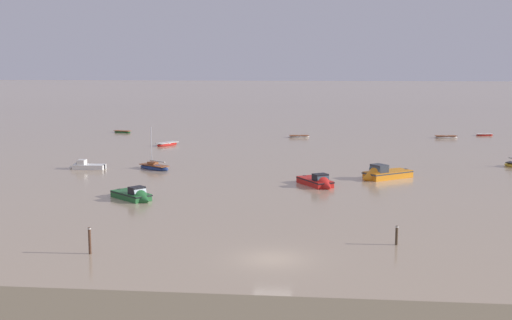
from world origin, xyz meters
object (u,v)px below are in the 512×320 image
Objects in this scene: rowboat_moored_3 at (484,135)px; mooring_post_right at (90,241)px; motorboat_moored_3 at (381,176)px; mooring_post_left at (397,236)px; rowboat_moored_1 at (167,144)px; motorboat_moored_5 at (84,167)px; rowboat_moored_2 at (446,137)px; rowboat_moored_6 at (122,132)px; motorboat_moored_1 at (319,184)px; motorboat_moored_2 at (136,197)px; rowboat_moored_5 at (299,137)px; sailboat_moored_1 at (154,167)px.

rowboat_moored_3 is 1.56× the size of mooring_post_right.
mooring_post_left is (-1.20, -25.95, 0.28)m from motorboat_moored_3.
motorboat_moored_5 is (-4.59, -22.59, 0.07)m from rowboat_moored_1.
mooring_post_left is 0.76× the size of mooring_post_right.
rowboat_moored_2 reaches higher than rowboat_moored_6.
motorboat_moored_1 is at bearing 104.57° from mooring_post_left.
motorboat_moored_3 is at bearing 65.79° from rowboat_moored_2.
rowboat_moored_3 is 85.76m from mooring_post_right.
rowboat_moored_1 is 2.83× the size of mooring_post_left.
motorboat_moored_5 is (-11.03, 16.54, -0.04)m from motorboat_moored_2.
rowboat_moored_3 is (44.48, 57.57, -0.16)m from motorboat_moored_2.
motorboat_moored_5 is at bearing -42.39° from motorboat_moored_3.
motorboat_moored_1 is 28.83m from motorboat_moored_5.
rowboat_moored_2 is at bearing 14.21° from rowboat_moored_6.
rowboat_moored_6 is 2.37× the size of mooring_post_left.
mooring_post_right reaches higher than rowboat_moored_3.
rowboat_moored_5 is 64.75m from mooring_post_left.
rowboat_moored_6 is 79.55m from mooring_post_left.
mooring_post_right is (-14.82, -25.12, 0.54)m from motorboat_moored_1.
rowboat_moored_1 is 0.81× the size of sailboat_moored_1.
motorboat_moored_2 is at bearing -7.20° from motorboat_moored_3.
rowboat_moored_3 is 0.59× the size of sailboat_moored_1.
rowboat_moored_5 is at bearing 80.65° from mooring_post_right.
mooring_post_right reaches higher than motorboat_moored_5.
motorboat_moored_3 reaches higher than rowboat_moored_1.
motorboat_moored_5 is 40.00m from rowboat_moored_6.
mooring_post_left is at bearing 50.30° from motorboat_moored_3.
sailboat_moored_1 reaches higher than rowboat_moored_5.
rowboat_moored_1 is at bearing -101.73° from motorboat_moored_5.
motorboat_moored_3 is 59.57m from rowboat_moored_6.
motorboat_moored_5 is (-55.51, -41.03, 0.12)m from rowboat_moored_3.
motorboat_moored_1 reaches higher than mooring_post_left.
rowboat_moored_1 is at bearing -174.21° from motorboat_moored_1.
motorboat_moored_5 is at bearing 164.74° from motorboat_moored_2.
mooring_post_left is at bearing 11.25° from motorboat_moored_2.
rowboat_moored_5 is 1.82× the size of mooring_post_right.
mooring_post_left is (-15.22, -65.76, 0.48)m from rowboat_moored_2.
motorboat_moored_5 is at bearing -153.34° from rowboat_moored_3.
motorboat_moored_3 is at bearing -154.43° from sailboat_moored_1.
motorboat_moored_3 is 1.79× the size of rowboat_moored_6.
motorboat_moored_5 is 2.24× the size of mooring_post_right.
mooring_post_left is (22.03, -12.61, 0.36)m from motorboat_moored_2.
sailboat_moored_1 reaches higher than mooring_post_left.
rowboat_moored_2 is 67.50m from mooring_post_left.
rowboat_moored_1 is 39.65m from motorboat_moored_2.
motorboat_moored_2 is 25.39m from mooring_post_left.
rowboat_moored_2 is at bearing 177.67° from rowboat_moored_5.
rowboat_moored_3 is 69.03m from motorboat_moored_5.
rowboat_moored_5 is at bearing -80.59° from sailboat_moored_1.
motorboat_moored_1 is 1.78× the size of rowboat_moored_3.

